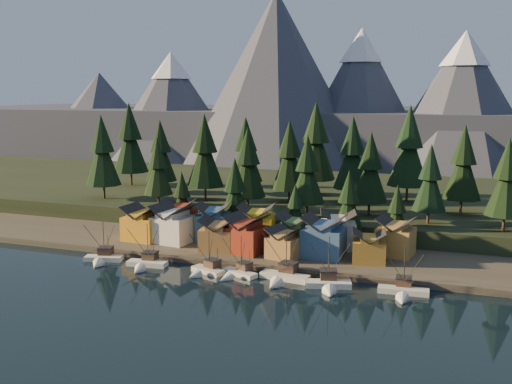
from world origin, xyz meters
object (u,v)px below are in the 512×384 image
(boat_2, at_px, (205,265))
(house_front_0, at_px, (143,222))
(boat_4, at_px, (283,271))
(boat_6, at_px, (403,286))
(boat_3, at_px, (237,268))
(boat_5, at_px, (329,278))
(house_back_1, at_px, (213,221))
(boat_1, at_px, (145,258))
(boat_0, at_px, (102,253))
(house_back_0, at_px, (179,216))
(house_front_1, at_px, (173,223))

(boat_2, height_order, house_front_0, house_front_0)
(boat_4, bearing_deg, boat_2, -169.45)
(boat_4, xyz_separation_m, boat_6, (25.01, -0.24, -0.38))
(house_front_0, bearing_deg, boat_3, -22.75)
(boat_5, distance_m, house_back_1, 43.19)
(boat_1, distance_m, house_back_1, 24.66)
(boat_5, bearing_deg, house_front_0, 147.48)
(house_front_0, distance_m, house_back_1, 18.34)
(boat_0, relative_size, house_back_0, 1.08)
(boat_3, bearing_deg, house_front_0, 175.91)
(boat_2, bearing_deg, boat_6, 21.64)
(house_front_1, relative_size, house_back_0, 1.02)
(boat_5, relative_size, house_back_0, 1.16)
(boat_0, bearing_deg, house_back_1, 35.90)
(boat_1, bearing_deg, house_front_0, 115.82)
(boat_3, distance_m, boat_5, 20.71)
(boat_3, height_order, house_front_1, house_front_1)
(boat_2, height_order, boat_6, boat_6)
(boat_4, relative_size, boat_6, 1.09)
(boat_1, height_order, house_front_1, house_front_1)
(boat_1, distance_m, boat_2, 14.98)
(boat_6, bearing_deg, boat_4, 175.92)
(boat_0, xyz_separation_m, boat_1, (11.78, -0.24, -0.05))
(boat_4, bearing_deg, house_back_0, 153.83)
(boat_0, bearing_deg, boat_2, -15.38)
(boat_0, distance_m, house_back_1, 29.94)
(boat_3, xyz_separation_m, boat_6, (35.38, 0.09, 0.05))
(boat_4, bearing_deg, house_front_1, 162.12)
(boat_5, height_order, boat_6, boat_5)
(boat_3, relative_size, house_back_1, 0.94)
(boat_0, height_order, boat_3, boat_0)
(boat_2, relative_size, boat_3, 1.07)
(boat_2, bearing_deg, boat_4, 24.05)
(boat_1, height_order, house_back_0, house_back_0)
(boat_3, bearing_deg, boat_5, 19.07)
(house_front_0, height_order, house_back_1, house_back_1)
(house_back_0, bearing_deg, boat_6, -32.75)
(boat_5, relative_size, house_back_1, 1.14)
(boat_1, height_order, boat_5, boat_5)
(house_front_0, relative_size, house_back_1, 0.92)
(boat_2, xyz_separation_m, boat_6, (42.61, 0.85, -0.20))
(boat_5, height_order, house_back_1, house_back_1)
(boat_3, xyz_separation_m, boat_4, (10.37, 0.33, 0.44))
(boat_5, xyz_separation_m, house_front_0, (-53.19, 16.86, 3.93))
(boat_6, height_order, house_front_0, house_front_0)
(house_front_0, bearing_deg, house_front_1, 6.18)
(boat_2, relative_size, house_front_0, 1.10)
(boat_1, bearing_deg, boat_5, -5.95)
(boat_5, xyz_separation_m, boat_6, (14.70, 1.11, -0.43))
(boat_2, height_order, boat_3, boat_2)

